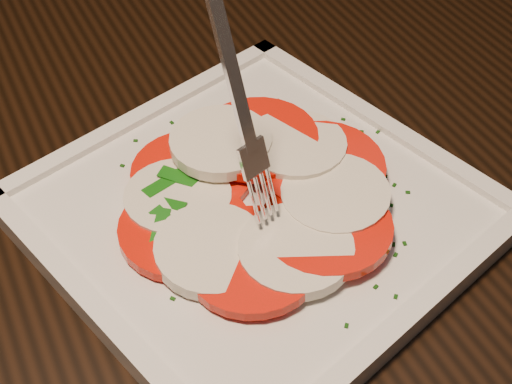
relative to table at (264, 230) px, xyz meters
name	(u,v)px	position (x,y,z in m)	size (l,w,h in m)	color
table	(264,230)	(0.00, 0.00, 0.00)	(1.24, 0.86, 0.75)	black
plate	(256,213)	(-0.04, -0.07, 0.11)	(0.30, 0.30, 0.01)	silver
caprese_salad	(256,196)	(-0.04, -0.07, 0.12)	(0.23, 0.24, 0.02)	red
fork	(228,85)	(-0.05, -0.06, 0.23)	(0.03, 0.06, 0.19)	white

